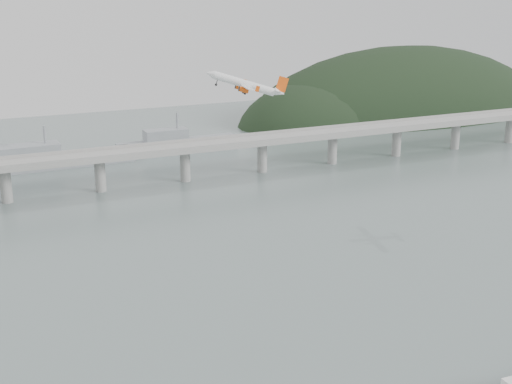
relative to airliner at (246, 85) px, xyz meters
name	(u,v)px	position (x,y,z in m)	size (l,w,h in m)	color
ground	(326,343)	(-16.81, -102.30, -69.71)	(900.00, 900.00, 0.00)	slate
bridge	(150,156)	(-17.96, 97.70, -52.06)	(800.00, 22.00, 23.90)	gray
headland	(414,132)	(268.37, 229.45, -89.05)	(365.00, 155.00, 156.00)	black
airliner	(246,85)	(0.00, 0.00, 0.00)	(36.66, 33.85, 13.81)	white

